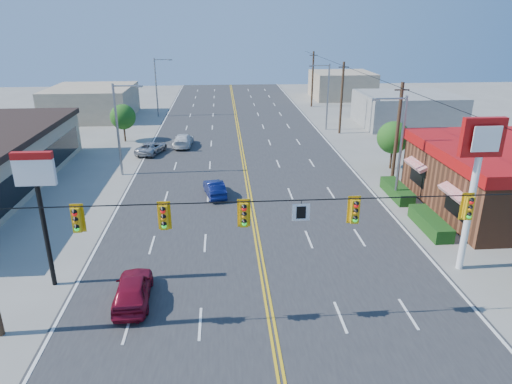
{
  "coord_description": "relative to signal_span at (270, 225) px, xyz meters",
  "views": [
    {
      "loc": [
        -2.02,
        -17.38,
        13.07
      ],
      "look_at": [
        0.14,
        11.01,
        2.2
      ],
      "focal_mm": 32.0,
      "sensor_mm": 36.0,
      "label": 1
    }
  ],
  "objects": [
    {
      "name": "streetlight_nw",
      "position": [
        -10.67,
        48.0,
        -0.37
      ],
      "size": [
        2.55,
        0.25,
        8.0
      ],
      "color": "gray",
      "rests_on": "ground"
    },
    {
      "name": "bld_west_far",
      "position": [
        -19.88,
        48.0,
        -2.79
      ],
      "size": [
        11.0,
        12.0,
        4.2
      ],
      "primitive_type": "cube",
      "color": "tan",
      "rests_on": "ground"
    },
    {
      "name": "signal_span",
      "position": [
        0.0,
        0.0,
        0.0
      ],
      "size": [
        24.32,
        0.34,
        9.0
      ],
      "color": "#47301E",
      "rests_on": "ground"
    },
    {
      "name": "bld_east_far",
      "position": [
        19.12,
        62.0,
        -2.69
      ],
      "size": [
        10.0,
        10.0,
        4.4
      ],
      "primitive_type": "cube",
      "color": "tan",
      "rests_on": "ground"
    },
    {
      "name": "tree_west",
      "position": [
        -12.88,
        34.0,
        -2.09
      ],
      "size": [
        2.8,
        2.8,
        4.2
      ],
      "color": "#47301E",
      "rests_on": "ground"
    },
    {
      "name": "car_silver",
      "position": [
        -9.17,
        28.6,
        -4.29
      ],
      "size": [
        3.21,
        4.72,
        1.2
      ],
      "primitive_type": "imported",
      "rotation": [
        0.0,
        0.0,
        2.83
      ],
      "color": "#A9AAAE",
      "rests_on": "ground"
    },
    {
      "name": "ground",
      "position": [
        0.12,
        0.0,
        -4.89
      ],
      "size": [
        160.0,
        160.0,
        0.0
      ],
      "primitive_type": "plane",
      "color": "gray",
      "rests_on": "ground"
    },
    {
      "name": "streetlight_sw",
      "position": [
        -10.67,
        22.0,
        -0.37
      ],
      "size": [
        2.55,
        0.25,
        8.0
      ],
      "color": "gray",
      "rests_on": "ground"
    },
    {
      "name": "streetlight_se",
      "position": [
        10.91,
        14.0,
        -0.37
      ],
      "size": [
        2.55,
        0.25,
        8.0
      ],
      "color": "gray",
      "rests_on": "ground"
    },
    {
      "name": "road",
      "position": [
        0.12,
        20.0,
        -4.86
      ],
      "size": [
        20.0,
        120.0,
        0.06
      ],
      "primitive_type": "cube",
      "color": "#2D2D30",
      "rests_on": "ground"
    },
    {
      "name": "pizza_hut_sign",
      "position": [
        -10.88,
        4.0,
        0.3
      ],
      "size": [
        1.9,
        0.3,
        6.85
      ],
      "color": "black",
      "rests_on": "ground"
    },
    {
      "name": "car_white",
      "position": [
        -6.13,
        31.17,
        -4.22
      ],
      "size": [
        2.15,
        4.72,
        1.34
      ],
      "primitive_type": "imported",
      "rotation": [
        0.0,
        0.0,
        3.08
      ],
      "color": "silver",
      "rests_on": "ground"
    },
    {
      "name": "streetlight_ne",
      "position": [
        10.91,
        38.0,
        -0.37
      ],
      "size": [
        2.55,
        0.25,
        8.0
      ],
      "color": "gray",
      "rests_on": "ground"
    },
    {
      "name": "car_magenta",
      "position": [
        -6.43,
        2.0,
        -4.17
      ],
      "size": [
        1.88,
        4.25,
        1.42
      ],
      "primitive_type": "imported",
      "rotation": [
        0.0,
        0.0,
        3.19
      ],
      "color": "maroon",
      "rests_on": "ground"
    },
    {
      "name": "utility_pole_near",
      "position": [
        12.32,
        18.0,
        -0.69
      ],
      "size": [
        0.28,
        0.28,
        8.4
      ],
      "primitive_type": "cylinder",
      "color": "#47301E",
      "rests_on": "ground"
    },
    {
      "name": "kfc_pylon",
      "position": [
        11.12,
        4.0,
        1.16
      ],
      "size": [
        2.2,
        0.36,
        8.5
      ],
      "color": "white",
      "rests_on": "ground"
    },
    {
      "name": "car_blue",
      "position": [
        -2.6,
        16.07,
        -4.27
      ],
      "size": [
        1.97,
        3.91,
        1.23
      ],
      "primitive_type": "imported",
      "rotation": [
        0.0,
        0.0,
        3.33
      ],
      "color": "#0D154D",
      "rests_on": "ground"
    },
    {
      "name": "tree_kfc_rear",
      "position": [
        13.62,
        22.0,
        -1.95
      ],
      "size": [
        2.94,
        2.94,
        4.41
      ],
      "color": "#47301E",
      "rests_on": "ground"
    },
    {
      "name": "utility_pole_mid",
      "position": [
        12.32,
        36.0,
        -0.69
      ],
      "size": [
        0.28,
        0.28,
        8.4
      ],
      "primitive_type": "cylinder",
      "color": "#47301E",
      "rests_on": "ground"
    },
    {
      "name": "utility_pole_far",
      "position": [
        12.32,
        54.0,
        -0.69
      ],
      "size": [
        0.28,
        0.28,
        8.4
      ],
      "primitive_type": "cylinder",
      "color": "#47301E",
      "rests_on": "ground"
    },
    {
      "name": "bld_east_mid",
      "position": [
        22.12,
        40.0,
        -2.89
      ],
      "size": [
        12.0,
        10.0,
        4.0
      ],
      "primitive_type": "cube",
      "color": "gray",
      "rests_on": "ground"
    }
  ]
}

